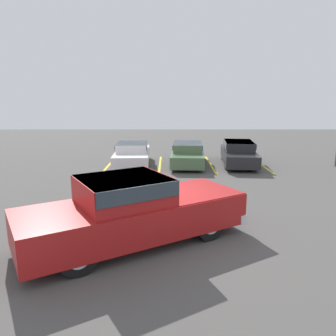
% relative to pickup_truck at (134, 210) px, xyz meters
% --- Properties ---
extents(ground_plane, '(60.00, 60.00, 0.00)m').
position_rel_pickup_truck_xyz_m(ground_plane, '(0.59, 0.49, -0.89)').
color(ground_plane, '#4C4947').
extents(stall_stripe_a, '(0.12, 4.88, 0.01)m').
position_rel_pickup_truck_xyz_m(stall_stripe_a, '(-2.47, 10.14, -0.89)').
color(stall_stripe_a, yellow).
rests_on(stall_stripe_a, ground_plane).
extents(stall_stripe_b, '(0.12, 4.88, 0.01)m').
position_rel_pickup_truck_xyz_m(stall_stripe_b, '(0.40, 10.14, -0.89)').
color(stall_stripe_b, yellow).
rests_on(stall_stripe_b, ground_plane).
extents(stall_stripe_c, '(0.12, 4.88, 0.01)m').
position_rel_pickup_truck_xyz_m(stall_stripe_c, '(3.28, 10.14, -0.89)').
color(stall_stripe_c, yellow).
rests_on(stall_stripe_c, ground_plane).
extents(stall_stripe_d, '(0.12, 4.88, 0.01)m').
position_rel_pickup_truck_xyz_m(stall_stripe_d, '(6.16, 10.14, -0.89)').
color(stall_stripe_d, yellow).
rests_on(stall_stripe_d, ground_plane).
extents(pickup_truck, '(6.14, 4.82, 1.80)m').
position_rel_pickup_truck_xyz_m(pickup_truck, '(0.00, 0.00, 0.00)').
color(pickup_truck, '#A51919').
rests_on(pickup_truck, ground_plane).
extents(parked_sedan_a, '(2.03, 4.60, 1.24)m').
position_rel_pickup_truck_xyz_m(parked_sedan_a, '(-1.14, 10.03, -0.23)').
color(parked_sedan_a, silver).
rests_on(parked_sedan_a, ground_plane).
extents(parked_sedan_b, '(2.05, 4.63, 1.24)m').
position_rel_pickup_truck_xyz_m(parked_sedan_b, '(1.97, 10.13, -0.23)').
color(parked_sedan_b, '#4C6B47').
rests_on(parked_sedan_b, ground_plane).
extents(parked_sedan_c, '(2.17, 4.74, 1.31)m').
position_rel_pickup_truck_xyz_m(parked_sedan_c, '(4.85, 10.15, -0.20)').
color(parked_sedan_c, '#232326').
rests_on(parked_sedan_c, ground_plane).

